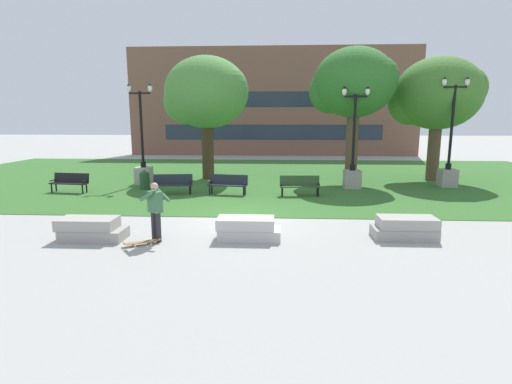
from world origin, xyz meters
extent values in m
plane|color=#A3A09B|center=(0.00, 0.00, 0.00)|extent=(140.00, 140.00, 0.00)
cube|color=#336628|center=(0.00, 10.00, 0.01)|extent=(40.00, 20.00, 0.02)
cube|color=#9E9991|center=(-4.03, -2.78, 0.16)|extent=(1.80, 0.90, 0.32)
cube|color=#A6A098|center=(-4.20, -2.78, 0.48)|extent=(1.66, 0.83, 0.32)
cube|color=#BCB7B2|center=(0.50, -2.49, 0.16)|extent=(1.80, 0.90, 0.32)
cube|color=beige|center=(0.38, -2.49, 0.48)|extent=(1.66, 0.83, 0.32)
cube|color=#9E9991|center=(5.02, -2.16, 0.16)|extent=(1.80, 0.90, 0.32)
cube|color=#A6A098|center=(5.10, -2.16, 0.48)|extent=(1.66, 0.83, 0.32)
cylinder|color=#28282D|center=(-2.08, -2.91, 0.43)|extent=(0.15, 0.15, 0.86)
cylinder|color=#28282D|center=(-2.24, -2.80, 0.43)|extent=(0.15, 0.15, 0.86)
cube|color=#3D7047|center=(-2.16, -2.86, 1.16)|extent=(0.47, 0.43, 0.60)
cylinder|color=#3D7047|center=(-1.94, -2.76, 1.33)|extent=(0.50, 0.39, 0.34)
cylinder|color=#3D7047|center=(-2.37, -2.95, 1.33)|extent=(0.50, 0.39, 0.34)
sphere|color=tan|center=(-2.16, -2.86, 1.60)|extent=(0.22, 0.22, 0.22)
cube|color=olive|center=(-2.46, -3.23, 0.09)|extent=(0.80, 0.57, 0.02)
cube|color=olive|center=(-2.85, -3.45, 0.11)|extent=(0.20, 0.23, 0.06)
cube|color=olive|center=(-2.07, -3.00, 0.11)|extent=(0.20, 0.23, 0.06)
cylinder|color=silver|center=(-2.60, -3.43, 0.03)|extent=(0.06, 0.05, 0.06)
cylinder|color=silver|center=(-2.71, -3.24, 0.03)|extent=(0.06, 0.05, 0.06)
cylinder|color=silver|center=(-2.22, -3.21, 0.03)|extent=(0.06, 0.05, 0.06)
cylinder|color=silver|center=(-2.32, -3.02, 0.03)|extent=(0.06, 0.05, 0.06)
cube|color=#1E232D|center=(-3.54, 4.19, 0.46)|extent=(1.84, 0.64, 0.05)
cube|color=#1E232D|center=(-3.57, 4.44, 0.69)|extent=(1.80, 0.33, 0.46)
cube|color=black|center=(-4.38, 4.09, 0.58)|extent=(0.10, 0.40, 0.04)
cube|color=black|center=(-2.71, 4.28, 0.58)|extent=(0.10, 0.40, 0.04)
cylinder|color=black|center=(-4.32, 3.94, 0.23)|extent=(0.07, 0.07, 0.41)
cylinder|color=black|center=(-2.73, 4.12, 0.23)|extent=(0.07, 0.07, 0.41)
cylinder|color=black|center=(-4.36, 4.26, 0.23)|extent=(0.07, 0.07, 0.41)
cylinder|color=black|center=(-2.77, 4.44, 0.23)|extent=(0.07, 0.07, 0.41)
cube|color=black|center=(-8.54, 4.33, 0.46)|extent=(1.84, 0.65, 0.05)
cube|color=black|center=(-8.51, 4.58, 0.69)|extent=(1.80, 0.34, 0.46)
cube|color=black|center=(-9.37, 4.43, 0.58)|extent=(0.11, 0.40, 0.04)
cube|color=black|center=(-7.70, 4.23, 0.58)|extent=(0.11, 0.40, 0.04)
cylinder|color=black|center=(-9.35, 4.27, 0.23)|extent=(0.07, 0.07, 0.41)
cylinder|color=black|center=(-7.76, 4.07, 0.23)|extent=(0.07, 0.07, 0.41)
cylinder|color=black|center=(-9.31, 4.58, 0.23)|extent=(0.07, 0.07, 0.41)
cylinder|color=black|center=(-7.73, 4.39, 0.23)|extent=(0.07, 0.07, 0.41)
cube|color=#1E232D|center=(-1.00, 4.22, 0.46)|extent=(1.85, 0.70, 0.05)
cube|color=#1E232D|center=(-0.96, 4.47, 0.69)|extent=(1.80, 0.39, 0.46)
cube|color=black|center=(-1.83, 4.34, 0.58)|extent=(0.12, 0.40, 0.04)
cube|color=black|center=(-0.17, 4.09, 0.58)|extent=(0.12, 0.40, 0.04)
cylinder|color=black|center=(-1.82, 4.18, 0.23)|extent=(0.07, 0.07, 0.41)
cylinder|color=black|center=(-0.23, 3.94, 0.23)|extent=(0.07, 0.07, 0.41)
cylinder|color=black|center=(-1.77, 4.49, 0.23)|extent=(0.07, 0.07, 0.41)
cylinder|color=black|center=(-0.19, 4.26, 0.23)|extent=(0.07, 0.07, 0.41)
cube|color=#284723|center=(2.31, 4.05, 0.46)|extent=(1.82, 0.53, 0.05)
cube|color=#284723|center=(2.30, 4.30, 0.69)|extent=(1.80, 0.22, 0.46)
cube|color=black|center=(1.47, 4.01, 0.58)|extent=(0.08, 0.40, 0.04)
cube|color=black|center=(3.15, 4.09, 0.58)|extent=(0.08, 0.40, 0.04)
cylinder|color=black|center=(1.52, 3.85, 0.23)|extent=(0.07, 0.07, 0.41)
cylinder|color=black|center=(3.12, 3.93, 0.23)|extent=(0.07, 0.07, 0.41)
cylinder|color=black|center=(1.50, 4.17, 0.23)|extent=(0.07, 0.07, 0.41)
cylinder|color=black|center=(3.10, 4.25, 0.23)|extent=(0.07, 0.07, 0.41)
cube|color=#ADA89E|center=(-5.83, 7.01, 0.47)|extent=(0.80, 0.80, 0.90)
cylinder|color=black|center=(-5.83, 7.01, 1.07)|extent=(0.28, 0.28, 0.30)
cylinder|color=black|center=(-5.83, 7.01, 2.88)|extent=(0.14, 0.14, 3.93)
cube|color=black|center=(-5.83, 7.01, 4.75)|extent=(1.10, 0.08, 0.08)
ellipsoid|color=white|center=(-6.38, 7.01, 4.99)|extent=(0.22, 0.22, 0.36)
cone|color=black|center=(-6.38, 7.01, 5.19)|extent=(0.20, 0.20, 0.13)
ellipsoid|color=white|center=(-5.28, 7.01, 4.99)|extent=(0.22, 0.22, 0.36)
cone|color=black|center=(-5.28, 7.01, 5.19)|extent=(0.20, 0.20, 0.13)
cube|color=gray|center=(9.99, 7.01, 0.47)|extent=(0.80, 0.80, 0.90)
cylinder|color=black|center=(9.99, 7.01, 1.07)|extent=(0.28, 0.28, 0.30)
cylinder|color=black|center=(9.99, 7.01, 3.01)|extent=(0.14, 0.14, 4.17)
cube|color=black|center=(9.99, 7.01, 4.99)|extent=(1.10, 0.08, 0.08)
ellipsoid|color=white|center=(9.44, 7.01, 5.23)|extent=(0.22, 0.22, 0.36)
cone|color=black|center=(9.44, 7.01, 5.43)|extent=(0.20, 0.20, 0.13)
ellipsoid|color=white|center=(10.54, 7.01, 5.23)|extent=(0.22, 0.22, 0.36)
cone|color=black|center=(10.54, 7.01, 5.43)|extent=(0.20, 0.20, 0.13)
cube|color=gray|center=(5.03, 6.32, 0.47)|extent=(0.80, 0.80, 0.90)
cylinder|color=black|center=(5.03, 6.32, 1.07)|extent=(0.28, 0.28, 0.30)
cylinder|color=black|center=(5.03, 6.32, 2.77)|extent=(0.14, 0.14, 3.69)
cube|color=black|center=(5.03, 6.32, 4.51)|extent=(1.10, 0.08, 0.08)
ellipsoid|color=white|center=(4.48, 6.32, 4.75)|extent=(0.22, 0.22, 0.36)
cone|color=black|center=(4.48, 6.32, 4.95)|extent=(0.20, 0.20, 0.13)
ellipsoid|color=white|center=(5.58, 6.32, 4.75)|extent=(0.22, 0.22, 0.36)
cone|color=black|center=(5.58, 6.32, 4.95)|extent=(0.20, 0.20, 0.13)
cylinder|color=brown|center=(5.32, 8.38, 2.09)|extent=(0.66, 0.66, 4.15)
ellipsoid|color=#2D6B28|center=(5.32, 8.38, 5.35)|extent=(4.31, 4.31, 3.67)
sphere|color=#2D6B28|center=(4.14, 8.81, 4.92)|extent=(2.37, 2.37, 2.37)
sphere|color=#2D6B28|center=(6.40, 7.94, 5.57)|extent=(2.16, 2.16, 2.16)
cylinder|color=brown|center=(10.06, 9.28, 1.79)|extent=(0.67, 0.67, 3.54)
ellipsoid|color=#42752D|center=(10.06, 9.28, 4.83)|extent=(4.63, 4.63, 3.94)
sphere|color=#42752D|center=(8.79, 9.74, 4.37)|extent=(2.55, 2.55, 2.55)
sphere|color=#42752D|center=(11.22, 8.82, 5.06)|extent=(2.32, 2.32, 2.32)
cylinder|color=#42301E|center=(-2.74, 9.17, 1.82)|extent=(0.68, 0.68, 3.60)
ellipsoid|color=#4C893D|center=(-2.74, 9.17, 4.91)|extent=(4.70, 4.70, 4.00)
sphere|color=#4C893D|center=(-4.03, 9.64, 4.44)|extent=(2.59, 2.59, 2.59)
sphere|color=#4C893D|center=(-1.56, 8.70, 5.15)|extent=(2.35, 2.35, 2.35)
cylinder|color=#234C28|center=(-5.29, 5.49, 0.42)|extent=(0.48, 0.48, 0.80)
cone|color=#234C28|center=(-5.29, 5.49, 0.90)|extent=(0.49, 0.49, 0.16)
cube|color=brown|center=(0.79, 24.50, 4.97)|extent=(27.04, 1.00, 9.94)
cube|color=#232D3D|center=(0.79, 23.98, 2.20)|extent=(20.28, 0.03, 1.40)
cube|color=#232D3D|center=(0.79, 23.98, 5.20)|extent=(20.28, 0.03, 1.40)
camera|label=1|loc=(1.29, -13.70, 3.48)|focal=28.00mm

